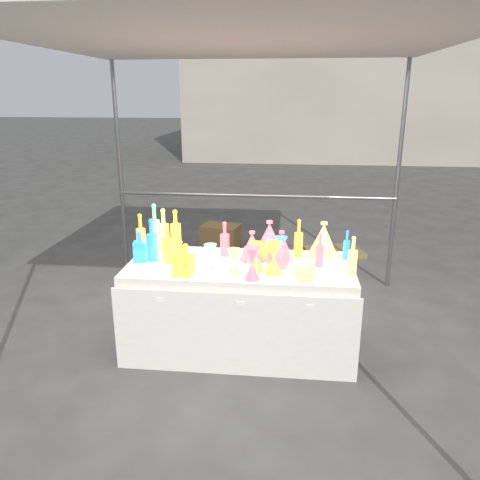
# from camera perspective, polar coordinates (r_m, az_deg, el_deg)

# --- Properties ---
(ground) EXTENTS (80.00, 80.00, 0.00)m
(ground) POSITION_cam_1_polar(r_m,az_deg,el_deg) (4.08, -0.00, -12.85)
(ground) COLOR #5B5954
(ground) RESTS_ON ground
(canopy_tent) EXTENTS (3.15, 3.15, 2.46)m
(canopy_tent) POSITION_cam_1_polar(r_m,az_deg,el_deg) (3.55, 0.02, 22.72)
(canopy_tent) COLOR gray
(canopy_tent) RESTS_ON ground
(display_table) EXTENTS (1.84, 0.83, 0.75)m
(display_table) POSITION_cam_1_polar(r_m,az_deg,el_deg) (3.90, -0.01, -8.15)
(display_table) COLOR white
(display_table) RESTS_ON ground
(background_building) EXTENTS (14.00, 6.00, 6.00)m
(background_building) POSITION_cam_1_polar(r_m,az_deg,el_deg) (17.90, 18.88, 19.48)
(background_building) COLOR #C1B5A0
(background_building) RESTS_ON ground
(cardboard_box_closed) EXTENTS (0.56, 0.46, 0.36)m
(cardboard_box_closed) POSITION_cam_1_polar(r_m,az_deg,el_deg) (6.39, -2.36, 0.28)
(cardboard_box_closed) COLOR olive
(cardboard_box_closed) RESTS_ON ground
(cardboard_box_flat) EXTENTS (0.84, 0.69, 0.06)m
(cardboard_box_flat) POSITION_cam_1_polar(r_m,az_deg,el_deg) (6.40, 11.39, -1.44)
(cardboard_box_flat) COLOR olive
(cardboard_box_flat) RESTS_ON ground
(bottle_0) EXTENTS (0.10, 0.10, 0.35)m
(bottle_0) POSITION_cam_1_polar(r_m,az_deg,el_deg) (4.14, -7.85, 1.35)
(bottle_0) COLOR #F73017
(bottle_0) RESTS_ON display_table
(bottle_2) EXTENTS (0.10, 0.10, 0.36)m
(bottle_2) POSITION_cam_1_polar(r_m,az_deg,el_deg) (4.00, -11.99, 0.67)
(bottle_2) COLOR yellow
(bottle_2) RESTS_ON display_table
(bottle_3) EXTENTS (0.09, 0.09, 0.30)m
(bottle_3) POSITION_cam_1_polar(r_m,az_deg,el_deg) (3.90, -1.88, 0.15)
(bottle_3) COLOR #1E1EB0
(bottle_3) RESTS_ON display_table
(bottle_4) EXTENTS (0.11, 0.11, 0.38)m
(bottle_4) POSITION_cam_1_polar(r_m,az_deg,el_deg) (4.07, -9.27, 1.24)
(bottle_4) COLOR #158577
(bottle_4) RESTS_ON display_table
(bottle_5) EXTENTS (0.10, 0.10, 0.41)m
(bottle_5) POSITION_cam_1_polar(r_m,az_deg,el_deg) (4.11, -10.33, 1.59)
(bottle_5) COLOR #A22072
(bottle_5) RESTS_ON display_table
(bottle_6) EXTENTS (0.09, 0.09, 0.32)m
(bottle_6) POSITION_cam_1_polar(r_m,az_deg,el_deg) (3.78, -8.86, -0.42)
(bottle_6) COLOR #F73017
(bottle_6) RESTS_ON display_table
(bottle_7) EXTENTS (0.09, 0.09, 0.36)m
(bottle_7) POSITION_cam_1_polar(r_m,az_deg,el_deg) (3.84, -10.70, 0.01)
(bottle_7) COLOR #178233
(bottle_7) RESTS_ON display_table
(decanter_0) EXTENTS (0.14, 0.14, 0.28)m
(decanter_0) POSITION_cam_1_polar(r_m,az_deg,el_deg) (3.51, -7.34, -2.11)
(decanter_0) COLOR #F73017
(decanter_0) RESTS_ON display_table
(decanter_1) EXTENTS (0.12, 0.12, 0.25)m
(decanter_1) POSITION_cam_1_polar(r_m,az_deg,el_deg) (3.50, -6.62, -2.39)
(decanter_1) COLOR yellow
(decanter_1) RESTS_ON display_table
(decanter_2) EXTENTS (0.12, 0.12, 0.26)m
(decanter_2) POSITION_cam_1_polar(r_m,az_deg,el_deg) (3.86, -12.11, -0.75)
(decanter_2) COLOR #178233
(decanter_2) RESTS_ON display_table
(hourglass_0) EXTENTS (0.12, 0.12, 0.23)m
(hourglass_0) POSITION_cam_1_polar(r_m,az_deg,el_deg) (3.58, 2.04, -2.06)
(hourglass_0) COLOR yellow
(hourglass_0) RESTS_ON display_table
(hourglass_1) EXTENTS (0.16, 0.16, 0.25)m
(hourglass_1) POSITION_cam_1_polar(r_m,az_deg,el_deg) (3.41, 1.50, -2.89)
(hourglass_1) COLOR #1E1EB0
(hourglass_1) RESTS_ON display_table
(hourglass_2) EXTENTS (0.12, 0.12, 0.20)m
(hourglass_2) POSITION_cam_1_polar(r_m,az_deg,el_deg) (3.51, -0.72, -2.66)
(hourglass_2) COLOR #158577
(hourglass_2) RESTS_ON display_table
(hourglass_3) EXTENTS (0.12, 0.12, 0.20)m
(hourglass_3) POSITION_cam_1_polar(r_m,az_deg,el_deg) (3.62, -3.62, -2.07)
(hourglass_3) COLOR #A22072
(hourglass_3) RESTS_ON display_table
(hourglass_4) EXTENTS (0.15, 0.15, 0.25)m
(hourglass_4) POSITION_cam_1_polar(r_m,az_deg,el_deg) (3.53, 4.11, -2.21)
(hourglass_4) COLOR #F73017
(hourglass_4) RESTS_ON display_table
(hourglass_5) EXTENTS (0.14, 0.14, 0.21)m
(hourglass_5) POSITION_cam_1_polar(r_m,az_deg,el_deg) (3.80, 5.03, -1.09)
(hourglass_5) COLOR #178233
(hourglass_5) RESTS_ON display_table
(globe_1) EXTENTS (0.20, 0.20, 0.12)m
(globe_1) POSITION_cam_1_polar(r_m,az_deg,el_deg) (3.44, 7.99, -3.97)
(globe_1) COLOR #158577
(globe_1) RESTS_ON display_table
(globe_2) EXTENTS (0.18, 0.18, 0.13)m
(globe_2) POSITION_cam_1_polar(r_m,az_deg,el_deg) (3.83, 3.72, -1.58)
(globe_2) COLOR yellow
(globe_2) RESTS_ON display_table
(globe_3) EXTENTS (0.20, 0.20, 0.15)m
(globe_3) POSITION_cam_1_polar(r_m,az_deg,el_deg) (3.65, 4.76, -2.36)
(globe_3) COLOR #1E1EB0
(globe_3) RESTS_ON display_table
(lampshade_0) EXTENTS (0.24, 0.24, 0.25)m
(lampshade_0) POSITION_cam_1_polar(r_m,az_deg,el_deg) (3.80, 1.47, -0.70)
(lampshade_0) COLOR #F5A933
(lampshade_0) RESTS_ON display_table
(lampshade_1) EXTENTS (0.30, 0.30, 0.29)m
(lampshade_1) POSITION_cam_1_polar(r_m,az_deg,el_deg) (3.96, 3.59, 0.33)
(lampshade_1) COLOR #F5A933
(lampshade_1) RESTS_ON display_table
(lampshade_2) EXTENTS (0.26, 0.26, 0.24)m
(lampshade_2) POSITION_cam_1_polar(r_m,az_deg,el_deg) (3.84, 5.07, -0.63)
(lampshade_2) COLOR #1E1EB0
(lampshade_2) RESTS_ON display_table
(lampshade_3) EXTENTS (0.30, 0.30, 0.30)m
(lampshade_3) POSITION_cam_1_polar(r_m,az_deg,el_deg) (3.95, 10.13, 0.10)
(lampshade_3) COLOR #158577
(lampshade_3) RESTS_ON display_table
(bottle_8) EXTENTS (0.07, 0.07, 0.25)m
(bottle_8) POSITION_cam_1_polar(r_m,az_deg,el_deg) (3.93, 12.87, -0.56)
(bottle_8) COLOR #178233
(bottle_8) RESTS_ON display_table
(bottle_9) EXTENTS (0.08, 0.08, 0.32)m
(bottle_9) POSITION_cam_1_polar(r_m,az_deg,el_deg) (3.91, 7.16, 0.23)
(bottle_9) COLOR yellow
(bottle_9) RESTS_ON display_table
(bottle_10) EXTENTS (0.08, 0.08, 0.27)m
(bottle_10) POSITION_cam_1_polar(r_m,az_deg,el_deg) (3.71, 9.70, -1.20)
(bottle_10) COLOR #1E1EB0
(bottle_10) RESTS_ON display_table
(bottle_11) EXTENTS (0.09, 0.09, 0.31)m
(bottle_11) POSITION_cam_1_polar(r_m,az_deg,el_deg) (3.56, 13.57, -1.93)
(bottle_11) COLOR #158577
(bottle_11) RESTS_ON display_table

